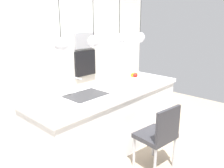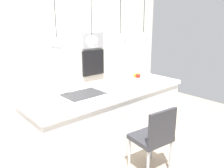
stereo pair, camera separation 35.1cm
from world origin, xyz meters
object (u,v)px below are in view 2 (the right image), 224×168
(oven, at_px, (93,63))
(chair_near, at_px, (154,136))
(microwave, at_px, (93,40))
(fruit_bowl, at_px, (136,78))

(oven, relative_size, chair_near, 0.61)
(microwave, xyz_separation_m, chair_near, (-0.91, -2.50, -1.00))
(microwave, relative_size, oven, 0.96)
(chair_near, bearing_deg, microwave, 70.07)
(microwave, height_order, oven, microwave)
(fruit_bowl, bearing_deg, oven, 80.47)
(oven, bearing_deg, microwave, 0.00)
(oven, xyz_separation_m, chair_near, (-0.91, -2.50, -0.50))
(microwave, height_order, chair_near, microwave)
(microwave, xyz_separation_m, oven, (0.00, 0.00, -0.50))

